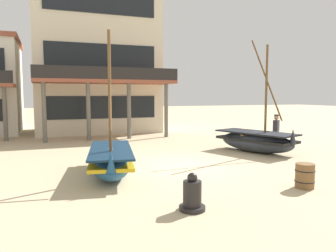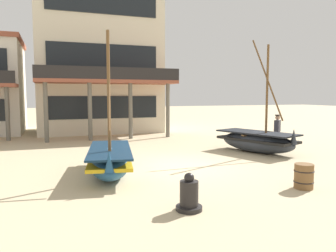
{
  "view_description": "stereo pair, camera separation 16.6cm",
  "coord_description": "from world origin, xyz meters",
  "px_view_note": "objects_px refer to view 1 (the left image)",
  "views": [
    {
      "loc": [
        -4.49,
        -11.01,
        2.62
      ],
      "look_at": [
        0.0,
        1.0,
        1.4
      ],
      "focal_mm": 35.05,
      "sensor_mm": 36.0,
      "label": 1
    },
    {
      "loc": [
        -4.33,
        -11.06,
        2.62
      ],
      "look_at": [
        0.0,
        1.0,
        1.4
      ],
      "focal_mm": 35.05,
      "sensor_mm": 36.0,
      "label": 2
    }
  ],
  "objects_px": {
    "fishing_boat_near_left": "(256,141)",
    "wooden_barrel": "(305,176)",
    "capstan_winch": "(192,196)",
    "fisherman_by_hull": "(276,132)",
    "fishing_boat_centre_large": "(111,160)",
    "harbor_building_main": "(95,60)"
  },
  "relations": [
    {
      "from": "fishing_boat_centre_large",
      "to": "capstan_winch",
      "type": "distance_m",
      "value": 4.13
    },
    {
      "from": "fisherman_by_hull",
      "to": "harbor_building_main",
      "type": "xyz_separation_m",
      "value": [
        -6.85,
        11.43,
        4.27
      ]
    },
    {
      "from": "fishing_boat_centre_large",
      "to": "fisherman_by_hull",
      "type": "height_order",
      "value": "fishing_boat_centre_large"
    },
    {
      "from": "fishing_boat_near_left",
      "to": "wooden_barrel",
      "type": "height_order",
      "value": "fishing_boat_near_left"
    },
    {
      "from": "fishing_boat_centre_large",
      "to": "harbor_building_main",
      "type": "distance_m",
      "value": 14.5
    },
    {
      "from": "capstan_winch",
      "to": "harbor_building_main",
      "type": "height_order",
      "value": "harbor_building_main"
    },
    {
      "from": "fishing_boat_centre_large",
      "to": "wooden_barrel",
      "type": "height_order",
      "value": "fishing_boat_centre_large"
    },
    {
      "from": "fishing_boat_centre_large",
      "to": "harbor_building_main",
      "type": "relative_size",
      "value": 0.45
    },
    {
      "from": "fishing_boat_near_left",
      "to": "fishing_boat_centre_large",
      "type": "xyz_separation_m",
      "value": [
        -7.05,
        -1.94,
        -0.04
      ]
    },
    {
      "from": "fishing_boat_near_left",
      "to": "capstan_winch",
      "type": "relative_size",
      "value": 5.84
    },
    {
      "from": "capstan_winch",
      "to": "harbor_building_main",
      "type": "relative_size",
      "value": 0.09
    },
    {
      "from": "capstan_winch",
      "to": "wooden_barrel",
      "type": "height_order",
      "value": "capstan_winch"
    },
    {
      "from": "fishing_boat_centre_large",
      "to": "wooden_barrel",
      "type": "bearing_deg",
      "value": -35.62
    },
    {
      "from": "fisherman_by_hull",
      "to": "wooden_barrel",
      "type": "bearing_deg",
      "value": -121.92
    },
    {
      "from": "fisherman_by_hull",
      "to": "wooden_barrel",
      "type": "relative_size",
      "value": 2.41
    },
    {
      "from": "capstan_winch",
      "to": "harbor_building_main",
      "type": "bearing_deg",
      "value": 88.65
    },
    {
      "from": "fishing_boat_centre_large",
      "to": "fisherman_by_hull",
      "type": "bearing_deg",
      "value": 14.87
    },
    {
      "from": "fishing_boat_near_left",
      "to": "fisherman_by_hull",
      "type": "bearing_deg",
      "value": 12.3
    },
    {
      "from": "fishing_boat_near_left",
      "to": "wooden_barrel",
      "type": "distance_m",
      "value": 5.84
    },
    {
      "from": "harbor_building_main",
      "to": "fishing_boat_near_left",
      "type": "bearing_deg",
      "value": -64.75
    },
    {
      "from": "capstan_winch",
      "to": "wooden_barrel",
      "type": "bearing_deg",
      "value": 7.92
    },
    {
      "from": "fishing_boat_near_left",
      "to": "fisherman_by_hull",
      "type": "height_order",
      "value": "fishing_boat_near_left"
    }
  ]
}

